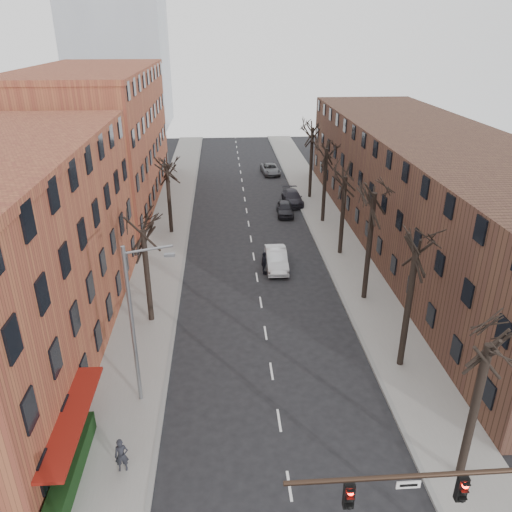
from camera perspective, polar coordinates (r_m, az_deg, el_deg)
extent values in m
cube|color=gray|center=(50.11, -9.98, 3.10)|extent=(4.00, 90.00, 0.15)
cube|color=gray|center=(50.91, 8.25, 3.57)|extent=(4.00, 90.00, 0.15)
cube|color=brown|center=(58.11, -17.72, 12.44)|extent=(12.00, 28.00, 14.00)
cube|color=#4A2F22|center=(47.23, 19.46, 7.05)|extent=(12.00, 50.00, 10.00)
cube|color=maroon|center=(26.08, -19.38, -21.27)|extent=(1.20, 7.00, 0.15)
cube|color=black|center=(24.99, -20.42, -21.82)|extent=(0.80, 6.00, 1.00)
cylinder|color=black|center=(16.93, 17.87, -22.81)|extent=(8.00, 0.16, 0.16)
cube|color=black|center=(17.94, 22.44, -23.35)|extent=(0.32, 0.22, 0.95)
cube|color=black|center=(16.88, 10.55, -25.30)|extent=(0.32, 0.22, 0.95)
cube|color=silver|center=(17.12, 17.02, -23.72)|extent=(0.75, 0.04, 0.28)
cylinder|color=slate|center=(25.82, -13.91, -8.11)|extent=(0.20, 0.20, 9.00)
cylinder|color=slate|center=(23.64, -12.33, 0.72)|extent=(2.39, 0.12, 0.46)
cube|color=slate|center=(23.63, -9.87, 0.12)|extent=(0.50, 0.22, 0.14)
imported|color=silver|center=(41.17, 2.33, -0.34)|extent=(1.74, 4.82, 1.58)
imported|color=black|center=(53.19, 3.32, 5.44)|extent=(1.85, 4.20, 1.40)
imported|color=black|center=(56.77, 4.18, 6.69)|extent=(2.13, 5.02, 1.44)
imported|color=slate|center=(68.76, 1.66, 9.89)|extent=(2.64, 4.96, 1.33)
imported|color=black|center=(24.42, -15.11, -21.14)|extent=(0.66, 0.48, 1.68)
imported|color=black|center=(25.53, -20.12, -19.77)|extent=(0.84, 0.72, 1.52)
imported|color=black|center=(40.04, 0.94, -0.82)|extent=(0.59, 1.16, 1.90)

